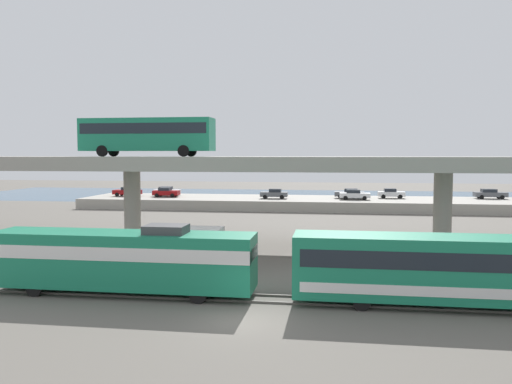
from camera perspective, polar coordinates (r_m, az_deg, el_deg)
The scene contains 18 objects.
ground_plane at distance 26.32m, azimuth -1.72°, elevation -14.13°, with size 260.00×260.00×0.00m, color #605B54.
rail_strip_near at distance 29.39m, azimuth -0.57°, elevation -12.04°, with size 110.00×0.12×0.12m, color #59544C.
rail_strip_far at distance 30.76m, azimuth -0.15°, elevation -11.30°, with size 110.00×0.12×0.12m, color #59544C.
train_locomotive at distance 31.99m, azimuth -15.84°, elevation -6.94°, with size 16.79×3.04×4.18m.
train_coach_lead at distance 30.46m, azimuth 24.71°, elevation -7.76°, with size 21.18×3.04×3.86m.
highway_overpass at distance 44.82m, azimuth 2.76°, elevation 2.91°, with size 96.00×10.26×8.09m.
transit_bus_on_overpass at distance 47.35m, azimuth -11.99°, elevation 6.35°, with size 12.00×2.68×3.40m.
service_truck_west at distance 37.72m, azimuth -8.59°, elevation -6.00°, with size 6.80×2.46×3.04m.
pier_parking_lot at distance 80.07m, azimuth 5.21°, elevation -1.23°, with size 68.37×12.97×1.54m, color #9E998E.
parked_car_0 at distance 83.03m, azimuth -9.93°, elevation -0.02°, with size 4.10×1.89×1.50m.
parked_car_1 at distance 80.65m, azimuth 10.32°, elevation -0.15°, with size 4.52×1.82×1.50m.
parked_car_2 at distance 82.16m, azimuth 14.72°, elevation -0.14°, with size 4.05×1.90×1.50m.
parked_car_3 at distance 78.20m, azimuth 10.85°, elevation -0.28°, with size 4.49×1.86×1.50m.
parked_car_4 at distance 78.83m, azimuth 2.03°, elevation -0.18°, with size 4.14×1.87×1.50m.
parked_car_5 at distance 85.65m, azimuth -9.85°, elevation 0.11°, with size 4.34×1.95×1.50m.
parked_car_6 at distance 86.00m, azimuth -14.03°, elevation 0.06°, with size 4.40×2.00×1.50m.
parked_car_7 at distance 86.23m, azimuth 24.48°, elevation -0.18°, with size 4.70×1.95×1.50m.
harbor_water at distance 103.02m, azimuth 5.92°, elevation -0.47°, with size 140.00×36.00×0.01m, color #385B7A.
Camera 1 is at (4.41, -24.60, 8.26)m, focal length 36.13 mm.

